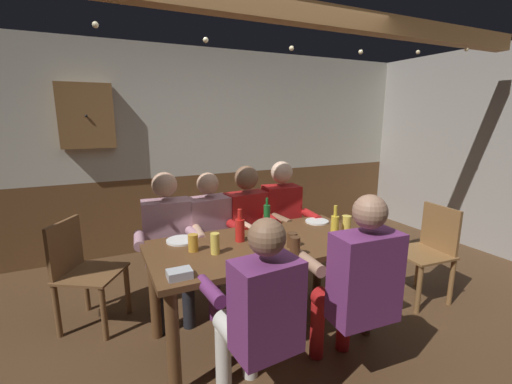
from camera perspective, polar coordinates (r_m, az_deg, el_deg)
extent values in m
plane|color=#4C331E|center=(2.86, 1.82, -23.47)|extent=(7.94, 7.94, 0.00)
cube|color=beige|center=(4.51, -11.96, 12.77)|extent=(6.61, 0.12, 1.59)
cube|color=brown|center=(4.67, -11.27, -2.87)|extent=(6.61, 0.12, 0.93)
cube|color=brown|center=(2.72, -1.35, 28.65)|extent=(5.95, 0.14, 0.16)
cube|color=brown|center=(2.57, 1.10, -8.80)|extent=(1.66, 0.83, 0.04)
cylinder|color=brown|center=(2.26, -13.60, -23.56)|extent=(0.08, 0.08, 0.73)
cylinder|color=brown|center=(2.88, 18.22, -15.37)|extent=(0.08, 0.08, 0.73)
cylinder|color=brown|center=(2.82, -16.55, -15.92)|extent=(0.08, 0.08, 0.73)
cylinder|color=brown|center=(3.34, 10.26, -10.95)|extent=(0.08, 0.08, 0.73)
cube|color=#B78493|center=(3.05, -14.57, -6.21)|extent=(0.42, 0.27, 0.53)
sphere|color=tan|center=(2.95, -15.00, 1.19)|extent=(0.21, 0.21, 0.21)
cylinder|color=black|center=(3.01, -11.95, -11.34)|extent=(0.17, 0.42, 0.13)
cylinder|color=black|center=(3.00, -16.20, -11.70)|extent=(0.17, 0.42, 0.13)
cylinder|color=black|center=(2.95, -11.16, -17.68)|extent=(0.10, 0.10, 0.42)
cylinder|color=black|center=(2.94, -15.62, -18.09)|extent=(0.10, 0.10, 0.42)
cylinder|color=tan|center=(2.83, -9.49, -6.88)|extent=(0.11, 0.29, 0.08)
cylinder|color=#B78493|center=(2.80, -18.88, -7.64)|extent=(0.11, 0.29, 0.08)
cube|color=#B78493|center=(3.14, -7.83, -5.52)|extent=(0.42, 0.27, 0.52)
sphere|color=tan|center=(3.04, -8.05, 1.41)|extent=(0.19, 0.19, 0.19)
cylinder|color=#6B2D66|center=(3.15, -4.88, -10.03)|extent=(0.17, 0.40, 0.13)
cylinder|color=#6B2D66|center=(3.07, -8.60, -10.76)|extent=(0.17, 0.40, 0.13)
cylinder|color=#6B2D66|center=(3.11, -3.16, -15.82)|extent=(0.10, 0.10, 0.42)
cylinder|color=#6B2D66|center=(3.02, -6.97, -16.73)|extent=(0.10, 0.10, 0.42)
cylinder|color=tan|center=(3.00, -1.87, -5.72)|extent=(0.11, 0.29, 0.08)
cylinder|color=#B78493|center=(2.82, -10.05, -7.12)|extent=(0.11, 0.29, 0.08)
cube|color=#AD1919|center=(3.26, -1.55, -4.62)|extent=(0.41, 0.24, 0.53)
sphere|color=brown|center=(3.17, -1.59, 2.41)|extent=(0.22, 0.22, 0.22)
cylinder|color=#B78493|center=(3.28, 1.29, -9.02)|extent=(0.16, 0.38, 0.13)
cylinder|color=#B78493|center=(3.18, -2.05, -9.73)|extent=(0.16, 0.38, 0.13)
cylinder|color=#B78493|center=(3.25, 3.05, -14.47)|extent=(0.10, 0.10, 0.42)
cylinder|color=#B78493|center=(3.15, -0.34, -15.38)|extent=(0.10, 0.10, 0.42)
cylinder|color=brown|center=(3.17, 4.17, -4.66)|extent=(0.10, 0.29, 0.08)
cylinder|color=#AD1919|center=(2.95, -3.11, -5.97)|extent=(0.10, 0.29, 0.08)
cube|color=#AD1919|center=(3.42, 4.20, -3.57)|extent=(0.37, 0.28, 0.56)
sphere|color=beige|center=(3.33, 4.31, 3.32)|extent=(0.21, 0.21, 0.21)
cylinder|color=silver|center=(3.42, 6.45, -8.17)|extent=(0.18, 0.39, 0.13)
cylinder|color=silver|center=(3.35, 3.46, -8.57)|extent=(0.18, 0.39, 0.13)
cylinder|color=silver|center=(3.37, 7.72, -13.51)|extent=(0.10, 0.10, 0.42)
cylinder|color=silver|center=(3.30, 4.65, -14.04)|extent=(0.10, 0.10, 0.42)
cylinder|color=#AD1919|center=(3.27, 9.24, -3.94)|extent=(0.11, 0.29, 0.08)
cylinder|color=#AD1919|center=(3.11, 2.55, -4.65)|extent=(0.11, 0.29, 0.08)
cube|color=#6B2D66|center=(1.87, 1.74, -18.56)|extent=(0.37, 0.26, 0.51)
sphere|color=brown|center=(1.71, 1.82, -7.52)|extent=(0.19, 0.19, 0.19)
cylinder|color=silver|center=(2.07, -3.06, -23.01)|extent=(0.16, 0.42, 0.13)
cylinder|color=silver|center=(2.15, 1.82, -21.54)|extent=(0.16, 0.42, 0.13)
cylinder|color=silver|center=(2.38, -5.47, -25.76)|extent=(0.10, 0.10, 0.42)
cylinder|color=silver|center=(2.45, -1.00, -24.47)|extent=(0.10, 0.10, 0.42)
cylinder|color=#6B2D66|center=(1.98, -7.58, -16.00)|extent=(0.10, 0.29, 0.08)
cylinder|color=#6B2D66|center=(2.15, 2.78, -13.51)|extent=(0.10, 0.29, 0.08)
cube|color=#6B2D66|center=(2.21, 17.70, -13.40)|extent=(0.42, 0.24, 0.56)
sphere|color=#9E755B|center=(2.07, 18.44, -3.15)|extent=(0.20, 0.20, 0.20)
cylinder|color=#AD1919|center=(2.36, 12.92, -18.45)|extent=(0.15, 0.38, 0.13)
cylinder|color=#AD1919|center=(2.48, 17.38, -17.08)|extent=(0.15, 0.38, 0.13)
cylinder|color=#AD1919|center=(2.64, 10.14, -21.66)|extent=(0.10, 0.10, 0.42)
cylinder|color=#AD1919|center=(2.75, 14.39, -20.35)|extent=(0.10, 0.10, 0.42)
cylinder|color=#9E755B|center=(2.26, 8.95, -11.61)|extent=(0.10, 0.28, 0.08)
cylinder|color=#6B2D66|center=(2.52, 18.30, -9.54)|extent=(0.10, 0.28, 0.08)
cube|color=brown|center=(3.11, -25.73, -12.13)|extent=(0.60, 0.60, 0.02)
cube|color=brown|center=(3.14, -29.24, -7.96)|extent=(0.23, 0.35, 0.42)
cylinder|color=brown|center=(3.27, -20.62, -14.93)|extent=(0.04, 0.04, 0.44)
cylinder|color=brown|center=(2.98, -24.01, -18.06)|extent=(0.04, 0.04, 0.44)
cylinder|color=brown|center=(3.45, -26.45, -13.99)|extent=(0.04, 0.04, 0.44)
cylinder|color=brown|center=(3.18, -30.22, -16.75)|extent=(0.04, 0.04, 0.44)
cube|color=brown|center=(3.54, 25.79, -9.20)|extent=(0.47, 0.47, 0.02)
cube|color=brown|center=(3.61, 28.33, -5.33)|extent=(0.06, 0.40, 0.42)
cylinder|color=brown|center=(3.38, 25.49, -14.45)|extent=(0.04, 0.04, 0.44)
cylinder|color=brown|center=(3.62, 21.11, -12.22)|extent=(0.04, 0.04, 0.44)
cylinder|color=brown|center=(3.65, 29.76, -12.90)|extent=(0.04, 0.04, 0.44)
cylinder|color=brown|center=(3.87, 25.40, -10.99)|extent=(0.04, 0.04, 0.44)
cylinder|color=#F9E08C|center=(2.73, 18.10, -6.80)|extent=(0.04, 0.04, 0.08)
cube|color=#B2B7BC|center=(2.07, -12.62, -13.17)|extent=(0.14, 0.10, 0.05)
cylinder|color=white|center=(2.64, -12.32, -7.88)|extent=(0.22, 0.22, 0.01)
cylinder|color=white|center=(3.07, 10.10, -4.84)|extent=(0.20, 0.20, 0.01)
cylinder|color=#195923|center=(2.87, 1.83, -4.06)|extent=(0.06, 0.06, 0.19)
cylinder|color=#195923|center=(2.84, 1.85, -1.61)|extent=(0.02, 0.02, 0.06)
cylinder|color=red|center=(2.56, -2.70, -6.39)|extent=(0.07, 0.07, 0.17)
cylinder|color=red|center=(2.52, -2.72, -3.73)|extent=(0.03, 0.03, 0.08)
cylinder|color=gold|center=(2.73, 12.98, -5.59)|extent=(0.06, 0.06, 0.16)
cylinder|color=gold|center=(2.69, 13.10, -3.09)|extent=(0.03, 0.03, 0.08)
cylinder|color=gold|center=(2.42, -10.43, -8.33)|extent=(0.07, 0.07, 0.12)
cylinder|color=#4C2D19|center=(2.30, 6.52, -9.07)|extent=(0.07, 0.07, 0.14)
cylinder|color=#E5C64C|center=(2.82, 14.81, -5.28)|extent=(0.07, 0.07, 0.14)
cylinder|color=#E5C64C|center=(2.35, -6.83, -8.54)|extent=(0.06, 0.06, 0.15)
cylinder|color=#4C2D19|center=(2.47, 6.03, -7.93)|extent=(0.07, 0.07, 0.10)
cube|color=brown|center=(4.25, -26.42, 11.27)|extent=(0.56, 0.12, 0.70)
sphere|color=black|center=(4.17, -26.43, 11.28)|extent=(0.03, 0.03, 0.03)
sphere|color=#F9EAB2|center=(2.39, -25.18, 23.89)|extent=(0.04, 0.04, 0.04)
sphere|color=#F9EAB2|center=(2.50, -8.39, 23.77)|extent=(0.04, 0.04, 0.04)
sphere|color=#F9EAB2|center=(2.77, 5.94, 22.70)|extent=(0.04, 0.04, 0.04)
sphere|color=#F9EAB2|center=(3.16, 17.05, 21.41)|extent=(0.04, 0.04, 0.04)
sphere|color=#F9EAB2|center=(3.63, 25.37, 20.31)|extent=(0.04, 0.04, 0.04)
sphere|color=#F9EAB2|center=(4.16, 31.64, 19.54)|extent=(0.04, 0.04, 0.04)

